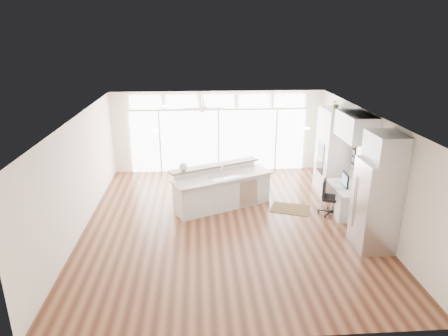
{
  "coord_description": "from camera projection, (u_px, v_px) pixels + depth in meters",
  "views": [
    {
      "loc": [
        -0.69,
        -8.98,
        4.61
      ],
      "look_at": [
        -0.04,
        0.6,
        1.25
      ],
      "focal_mm": 32.0,
      "sensor_mm": 36.0,
      "label": 1
    }
  ],
  "objects": [
    {
      "name": "refrigerator",
      "position": [
        375.0,
        205.0,
        8.62
      ],
      "size": [
        0.76,
        0.9,
        2.0
      ],
      "primitive_type": "cube",
      "color": "silver",
      "rests_on": "floor"
    },
    {
      "name": "framed_photos",
      "position": [
        354.0,
        156.0,
        10.64
      ],
      "size": [
        0.06,
        0.22,
        0.8
      ],
      "primitive_type": "cube",
      "color": "black",
      "rests_on": "wall_right"
    },
    {
      "name": "floor",
      "position": [
        227.0,
        223.0,
        10.02
      ],
      "size": [
        7.0,
        8.0,
        0.02
      ],
      "primitive_type": "cube",
      "color": "#492516",
      "rests_on": "ground"
    },
    {
      "name": "office_chair",
      "position": [
        332.0,
        198.0,
        10.32
      ],
      "size": [
        0.62,
        0.6,
        0.93
      ],
      "primitive_type": "cube",
      "rotation": [
        0.0,
        0.0,
        -0.43
      ],
      "color": "black",
      "rests_on": "floor"
    },
    {
      "name": "kitchen_island",
      "position": [
        223.0,
        188.0,
        10.74
      ],
      "size": [
        2.92,
        2.09,
        1.09
      ],
      "primitive_type": "cube",
      "rotation": [
        0.0,
        0.0,
        0.43
      ],
      "color": "silver",
      "rests_on": "floor"
    },
    {
      "name": "wall_right",
      "position": [
        369.0,
        169.0,
        9.8
      ],
      "size": [
        0.04,
        8.0,
        2.7
      ],
      "primitive_type": "cube",
      "color": "white",
      "rests_on": "floor"
    },
    {
      "name": "wall_back",
      "position": [
        218.0,
        132.0,
        13.34
      ],
      "size": [
        7.0,
        0.04,
        2.7
      ],
      "primitive_type": "cube",
      "color": "white",
      "rests_on": "floor"
    },
    {
      "name": "monitor",
      "position": [
        345.0,
        180.0,
        10.18
      ],
      "size": [
        0.11,
        0.47,
        0.39
      ],
      "primitive_type": "cube",
      "rotation": [
        0.0,
        0.0,
        -0.06
      ],
      "color": "black",
      "rests_on": "desk_nook"
    },
    {
      "name": "desk_nook",
      "position": [
        346.0,
        200.0,
        10.38
      ],
      "size": [
        0.72,
        1.3,
        0.76
      ],
      "primitive_type": "cube",
      "color": "silver",
      "rests_on": "floor"
    },
    {
      "name": "glass_wall",
      "position": [
        218.0,
        141.0,
        13.38
      ],
      "size": [
        5.8,
        0.06,
        2.08
      ],
      "primitive_type": "cube",
      "color": "white",
      "rests_on": "wall_back"
    },
    {
      "name": "potted_plant",
      "position": [
        336.0,
        105.0,
        11.06
      ],
      "size": [
        0.28,
        0.3,
        0.21
      ],
      "primitive_type": "imported",
      "rotation": [
        0.0,
        0.0,
        -0.13
      ],
      "color": "#395E28",
      "rests_on": "oven_cabinet"
    },
    {
      "name": "upper_cabinets",
      "position": [
        356.0,
        126.0,
        9.73
      ],
      "size": [
        0.64,
        1.3,
        0.64
      ],
      "primitive_type": "cube",
      "color": "silver",
      "rests_on": "wall_right"
    },
    {
      "name": "fishbowl",
      "position": [
        183.0,
        167.0,
        10.42
      ],
      "size": [
        0.27,
        0.27,
        0.22
      ],
      "primitive_type": "sphere",
      "rotation": [
        0.0,
        0.0,
        0.28
      ],
      "color": "silver",
      "rests_on": "kitchen_island"
    },
    {
      "name": "ceiling_fan",
      "position": [
        203.0,
        105.0,
        11.8
      ],
      "size": [
        1.16,
        1.16,
        0.32
      ],
      "primitive_type": "cube",
      "color": "silver",
      "rests_on": "ceiling"
    },
    {
      "name": "recessed_lights",
      "position": [
        227.0,
        116.0,
        9.32
      ],
      "size": [
        3.4,
        3.0,
        0.02
      ],
      "primitive_type": "cube",
      "color": "white",
      "rests_on": "ceiling"
    },
    {
      "name": "oven_cabinet",
      "position": [
        332.0,
        152.0,
        11.5
      ],
      "size": [
        0.64,
        1.2,
        2.5
      ],
      "primitive_type": "cube",
      "color": "silver",
      "rests_on": "floor"
    },
    {
      "name": "transom_row",
      "position": [
        218.0,
        101.0,
        12.94
      ],
      "size": [
        5.9,
        0.06,
        0.4
      ],
      "primitive_type": "cube",
      "color": "white",
      "rests_on": "wall_back"
    },
    {
      "name": "wall_left",
      "position": [
        79.0,
        176.0,
        9.35
      ],
      "size": [
        0.04,
        8.0,
        2.7
      ],
      "primitive_type": "cube",
      "color": "white",
      "rests_on": "floor"
    },
    {
      "name": "wall_front",
      "position": [
        248.0,
        265.0,
        5.81
      ],
      "size": [
        7.0,
        0.04,
        2.7
      ],
      "primitive_type": "cube",
      "color": "white",
      "rests_on": "floor"
    },
    {
      "name": "ceiling",
      "position": [
        228.0,
        117.0,
        9.13
      ],
      "size": [
        7.0,
        8.0,
        0.02
      ],
      "primitive_type": "cube",
      "color": "silver",
      "rests_on": "wall_back"
    },
    {
      "name": "fridge_cabinet",
      "position": [
        386.0,
        147.0,
        8.19
      ],
      "size": [
        0.64,
        0.9,
        0.6
      ],
      "primitive_type": "cube",
      "color": "silver",
      "rests_on": "wall_right"
    },
    {
      "name": "keyboard",
      "position": [
        338.0,
        187.0,
        10.23
      ],
      "size": [
        0.14,
        0.32,
        0.02
      ],
      "primitive_type": "cube",
      "rotation": [
        0.0,
        0.0,
        -0.09
      ],
      "color": "silver",
      "rests_on": "desk_nook"
    },
    {
      "name": "rug",
      "position": [
        290.0,
        209.0,
        10.77
      ],
      "size": [
        1.19,
        1.03,
        0.01
      ],
      "primitive_type": "cube",
      "rotation": [
        0.0,
        0.0,
        -0.36
      ],
      "color": "#31230F",
      "rests_on": "floor"
    },
    {
      "name": "desk_window",
      "position": [
        364.0,
        157.0,
        10.01
      ],
      "size": [
        0.04,
        0.85,
        0.85
      ],
      "primitive_type": "cube",
      "color": "white",
      "rests_on": "wall_right"
    }
  ]
}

